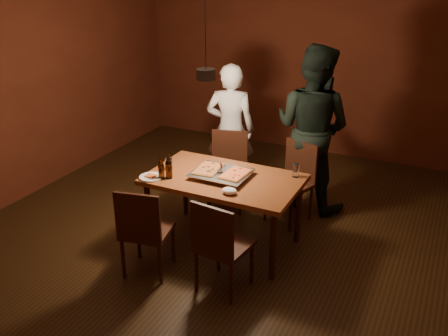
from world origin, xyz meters
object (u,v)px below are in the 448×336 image
at_px(chair_near_right, 219,240).
at_px(pizza_tray, 221,174).
at_px(chair_far_right, 295,174).
at_px(pendant_lamp, 206,73).
at_px(dining_table, 224,184).
at_px(beer_bottle_a, 161,168).
at_px(beer_bottle_b, 169,167).
at_px(chair_far_left, 228,162).
at_px(diner_dark, 312,128).
at_px(chair_near_left, 143,225).
at_px(diner_white, 230,129).
at_px(plate_slice, 151,177).

bearing_deg(chair_near_right, pizza_tray, 121.39).
bearing_deg(chair_far_right, pendant_lamp, 70.83).
relative_size(dining_table, pizza_tray, 2.73).
bearing_deg(beer_bottle_a, beer_bottle_b, 38.61).
bearing_deg(dining_table, chair_far_right, 61.21).
bearing_deg(chair_far_left, beer_bottle_b, 66.74).
relative_size(chair_far_left, pendant_lamp, 0.47).
xyz_separation_m(beer_bottle_a, pendant_lamp, (0.34, 0.33, 0.90)).
height_order(beer_bottle_a, pendant_lamp, pendant_lamp).
height_order(pizza_tray, diner_dark, diner_dark).
bearing_deg(beer_bottle_a, chair_far_left, 80.46).
height_order(chair_far_left, pizza_tray, chair_far_left).
xyz_separation_m(chair_far_right, chair_near_right, (-0.14, -1.59, 0.00)).
xyz_separation_m(chair_far_right, chair_near_left, (-0.87, -1.67, 0.00)).
bearing_deg(beer_bottle_a, diner_dark, 56.39).
height_order(dining_table, chair_far_right, chair_far_right).
relative_size(beer_bottle_a, diner_white, 0.14).
bearing_deg(beer_bottle_a, pendant_lamp, 44.01).
xyz_separation_m(chair_near_left, plate_slice, (-0.23, 0.50, 0.22)).
height_order(chair_far_left, diner_dark, diner_dark).
height_order(chair_far_right, chair_near_left, same).
xyz_separation_m(dining_table, pendant_lamp, (-0.20, 0.03, 1.08)).
bearing_deg(dining_table, diner_dark, 68.29).
relative_size(chair_near_left, beer_bottle_a, 2.21).
distance_m(beer_bottle_a, pendant_lamp, 1.01).
bearing_deg(pendant_lamp, beer_bottle_a, -135.99).
relative_size(chair_near_left, beer_bottle_b, 2.02).
xyz_separation_m(dining_table, pizza_tray, (-0.03, 0.00, 0.10)).
xyz_separation_m(chair_near_right, plate_slice, (-0.96, 0.43, 0.22)).
distance_m(chair_far_right, diner_white, 1.06).
bearing_deg(diner_dark, chair_near_left, 78.85).
height_order(pizza_tray, diner_white, diner_white).
bearing_deg(chair_far_left, diner_white, -84.39).
bearing_deg(dining_table, diner_white, 112.48).
bearing_deg(chair_near_left, beer_bottle_a, 91.63).
bearing_deg(diner_white, beer_bottle_a, 70.97).
bearing_deg(beer_bottle_a, plate_slice, -165.77).
distance_m(chair_far_right, beer_bottle_a, 1.55).
relative_size(dining_table, chair_far_right, 2.79).
bearing_deg(plate_slice, pendant_lamp, 38.52).
xyz_separation_m(chair_far_left, pizza_tray, (0.32, -0.82, 0.24)).
relative_size(beer_bottle_b, pendant_lamp, 0.22).
bearing_deg(beer_bottle_b, dining_table, 27.89).
xyz_separation_m(chair_near_left, chair_near_right, (0.72, 0.07, 0.00)).
relative_size(chair_far_right, plate_slice, 2.32).
bearing_deg(pendant_lamp, chair_near_left, -103.65).
bearing_deg(diner_white, chair_near_right, 95.12).
bearing_deg(beer_bottle_a, pizza_tray, 30.83).
height_order(pizza_tray, beer_bottle_b, beer_bottle_b).
height_order(chair_far_right, beer_bottle_a, beer_bottle_a).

